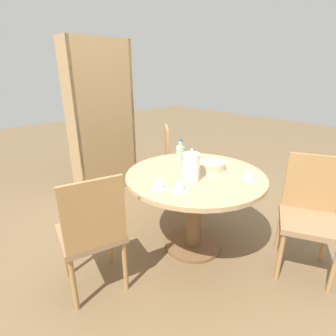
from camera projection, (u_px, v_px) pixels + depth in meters
name	position (u px, v px, depth m)	size (l,w,h in m)	color
ground_plane	(193.00, 245.00, 2.46)	(14.00, 14.00, 0.00)	brown
dining_table	(195.00, 191.00, 2.26)	(1.17, 1.17, 0.72)	brown
chair_a	(178.00, 163.00, 3.13)	(0.59, 0.59, 0.93)	#A87A47
chair_b	(92.00, 232.00, 1.81)	(0.51, 0.51, 0.93)	#A87A47
chair_c	(309.00, 213.00, 2.04)	(0.56, 0.56, 0.93)	#A87A47
bookshelf	(103.00, 124.00, 3.31)	(0.82, 0.28, 1.89)	tan
coffee_pot	(191.00, 166.00, 2.05)	(0.13, 0.13, 0.26)	white
water_bottle	(180.00, 156.00, 2.33)	(0.08, 0.08, 0.26)	#99C6A3
cake_main	(211.00, 166.00, 2.27)	(0.27, 0.27, 0.08)	silver
cup_a	(250.00, 177.00, 2.09)	(0.12, 0.12, 0.06)	silver
cup_b	(198.00, 159.00, 2.50)	(0.12, 0.12, 0.06)	silver
cup_c	(159.00, 186.00, 1.93)	(0.12, 0.12, 0.06)	silver
cup_d	(180.00, 188.00, 1.89)	(0.12, 0.12, 0.06)	silver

